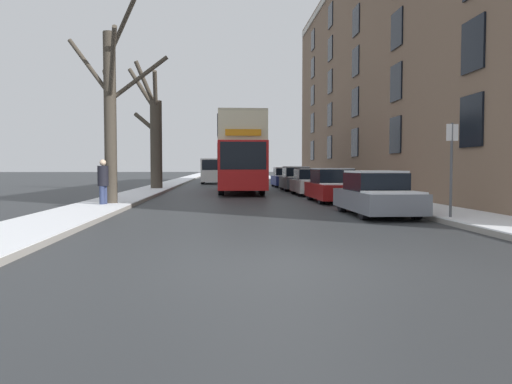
{
  "coord_description": "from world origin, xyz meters",
  "views": [
    {
      "loc": [
        -1.25,
        -7.27,
        1.48
      ],
      "look_at": [
        0.45,
        16.99,
        0.28
      ],
      "focal_mm": 35.0,
      "sensor_mm": 36.0,
      "label": 1
    }
  ],
  "objects_px": {
    "parked_car_2": "(310,183)",
    "parked_car_3": "(296,180)",
    "parked_car_0": "(376,195)",
    "bare_tree_left_1": "(154,136)",
    "oncoming_van": "(213,170)",
    "street_sign_post": "(451,166)",
    "double_decker_bus": "(239,151)",
    "parked_car_1": "(333,186)",
    "bare_tree_left_0": "(111,108)",
    "parked_car_4": "(284,178)",
    "pedestrian_left_sidewalk": "(103,182)"
  },
  "relations": [
    {
      "from": "parked_car_2",
      "to": "parked_car_3",
      "type": "relative_size",
      "value": 0.99
    },
    {
      "from": "parked_car_2",
      "to": "parked_car_0",
      "type": "bearing_deg",
      "value": -90.0
    },
    {
      "from": "bare_tree_left_1",
      "to": "parked_car_3",
      "type": "bearing_deg",
      "value": -4.28
    },
    {
      "from": "oncoming_van",
      "to": "street_sign_post",
      "type": "distance_m",
      "value": 33.58
    },
    {
      "from": "double_decker_bus",
      "to": "parked_car_3",
      "type": "distance_m",
      "value": 4.47
    },
    {
      "from": "parked_car_1",
      "to": "parked_car_2",
      "type": "bearing_deg",
      "value": 90.0
    },
    {
      "from": "bare_tree_left_0",
      "to": "oncoming_van",
      "type": "xyz_separation_m",
      "value": [
        3.28,
        26.93,
        -2.43
      ]
    },
    {
      "from": "parked_car_4",
      "to": "oncoming_van",
      "type": "bearing_deg",
      "value": 123.27
    },
    {
      "from": "bare_tree_left_1",
      "to": "parked_car_0",
      "type": "height_order",
      "value": "bare_tree_left_1"
    },
    {
      "from": "bare_tree_left_1",
      "to": "parked_car_3",
      "type": "xyz_separation_m",
      "value": [
        8.98,
        -0.67,
        -2.77
      ]
    },
    {
      "from": "bare_tree_left_1",
      "to": "parked_car_2",
      "type": "distance_m",
      "value": 11.06
    },
    {
      "from": "parked_car_1",
      "to": "parked_car_2",
      "type": "height_order",
      "value": "parked_car_1"
    },
    {
      "from": "parked_car_0",
      "to": "parked_car_2",
      "type": "height_order",
      "value": "parked_car_2"
    },
    {
      "from": "parked_car_1",
      "to": "parked_car_2",
      "type": "xyz_separation_m",
      "value": [
        -0.0,
        5.35,
        -0.01
      ]
    },
    {
      "from": "double_decker_bus",
      "to": "street_sign_post",
      "type": "height_order",
      "value": "double_decker_bus"
    },
    {
      "from": "parked_car_0",
      "to": "parked_car_4",
      "type": "xyz_separation_m",
      "value": [
        -0.0,
        22.28,
        0.05
      ]
    },
    {
      "from": "bare_tree_left_0",
      "to": "parked_car_2",
      "type": "xyz_separation_m",
      "value": [
        8.77,
        7.65,
        -2.99
      ]
    },
    {
      "from": "bare_tree_left_0",
      "to": "parked_car_3",
      "type": "bearing_deg",
      "value": 55.53
    },
    {
      "from": "double_decker_bus",
      "to": "parked_car_0",
      "type": "xyz_separation_m",
      "value": [
        3.68,
        -14.69,
        -1.83
      ]
    },
    {
      "from": "parked_car_4",
      "to": "street_sign_post",
      "type": "height_order",
      "value": "street_sign_post"
    },
    {
      "from": "parked_car_0",
      "to": "oncoming_van",
      "type": "height_order",
      "value": "oncoming_van"
    },
    {
      "from": "parked_car_1",
      "to": "parked_car_4",
      "type": "height_order",
      "value": "parked_car_4"
    },
    {
      "from": "bare_tree_left_1",
      "to": "parked_car_0",
      "type": "distance_m",
      "value": 19.58
    },
    {
      "from": "double_decker_bus",
      "to": "pedestrian_left_sidewalk",
      "type": "height_order",
      "value": "double_decker_bus"
    },
    {
      "from": "double_decker_bus",
      "to": "parked_car_2",
      "type": "bearing_deg",
      "value": -42.04
    },
    {
      "from": "parked_car_0",
      "to": "parked_car_4",
      "type": "relative_size",
      "value": 1.06
    },
    {
      "from": "bare_tree_left_1",
      "to": "oncoming_van",
      "type": "xyz_separation_m",
      "value": [
        3.49,
        13.48,
        -2.25
      ]
    },
    {
      "from": "parked_car_2",
      "to": "bare_tree_left_0",
      "type": "bearing_deg",
      "value": -138.92
    },
    {
      "from": "parked_car_3",
      "to": "parked_car_1",
      "type": "bearing_deg",
      "value": -90.0
    },
    {
      "from": "double_decker_bus",
      "to": "pedestrian_left_sidewalk",
      "type": "xyz_separation_m",
      "value": [
        -5.3,
        -11.51,
        -1.5
      ]
    },
    {
      "from": "bare_tree_left_1",
      "to": "parked_car_4",
      "type": "bearing_deg",
      "value": 29.62
    },
    {
      "from": "bare_tree_left_0",
      "to": "pedestrian_left_sidewalk",
      "type": "height_order",
      "value": "bare_tree_left_0"
    },
    {
      "from": "oncoming_van",
      "to": "pedestrian_left_sidewalk",
      "type": "relative_size",
      "value": 2.92
    },
    {
      "from": "parked_car_1",
      "to": "parked_car_4",
      "type": "xyz_separation_m",
      "value": [
        0.0,
        16.26,
        0.02
      ]
    },
    {
      "from": "parked_car_1",
      "to": "parked_car_3",
      "type": "distance_m",
      "value": 10.48
    },
    {
      "from": "parked_car_2",
      "to": "pedestrian_left_sidewalk",
      "type": "bearing_deg",
      "value": -137.62
    },
    {
      "from": "bare_tree_left_0",
      "to": "parked_car_2",
      "type": "distance_m",
      "value": 12.02
    },
    {
      "from": "parked_car_3",
      "to": "street_sign_post",
      "type": "relative_size",
      "value": 1.53
    },
    {
      "from": "bare_tree_left_1",
      "to": "parked_car_0",
      "type": "bearing_deg",
      "value": -62.39
    },
    {
      "from": "bare_tree_left_0",
      "to": "bare_tree_left_1",
      "type": "relative_size",
      "value": 0.94
    },
    {
      "from": "parked_car_1",
      "to": "street_sign_post",
      "type": "xyz_separation_m",
      "value": [
        1.31,
        -8.25,
        0.85
      ]
    },
    {
      "from": "parked_car_3",
      "to": "oncoming_van",
      "type": "relative_size",
      "value": 0.78
    },
    {
      "from": "double_decker_bus",
      "to": "pedestrian_left_sidewalk",
      "type": "distance_m",
      "value": 12.76
    },
    {
      "from": "parked_car_4",
      "to": "oncoming_van",
      "type": "relative_size",
      "value": 0.78
    },
    {
      "from": "bare_tree_left_1",
      "to": "double_decker_bus",
      "type": "relative_size",
      "value": 0.74
    },
    {
      "from": "parked_car_2",
      "to": "parked_car_4",
      "type": "bearing_deg",
      "value": 90.0
    },
    {
      "from": "parked_car_2",
      "to": "street_sign_post",
      "type": "height_order",
      "value": "street_sign_post"
    },
    {
      "from": "parked_car_2",
      "to": "pedestrian_left_sidewalk",
      "type": "xyz_separation_m",
      "value": [
        -8.98,
        -8.19,
        0.31
      ]
    },
    {
      "from": "double_decker_bus",
      "to": "parked_car_1",
      "type": "distance_m",
      "value": 9.59
    },
    {
      "from": "bare_tree_left_1",
      "to": "bare_tree_left_0",
      "type": "bearing_deg",
      "value": -89.12
    }
  ]
}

